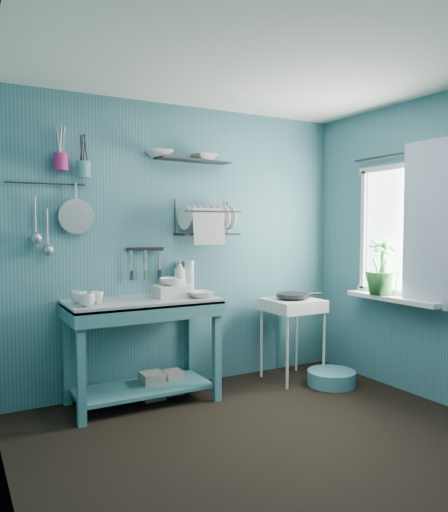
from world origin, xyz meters
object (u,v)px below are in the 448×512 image
work_counter (143,351)px  colander (76,216)px  dish_rack (207,217)px  water_bottle (189,276)px  soap_bottle (180,276)px  utensil_cup_teal (83,170)px  wash_tub (172,291)px  hotplate_stand (292,339)px  potted_plant (382,266)px  floor_basin (331,378)px  mug_right (79,297)px  mug_left (87,300)px  mug_mid (97,298)px  frying_pan (293,295)px  utensil_cup_magenta (61,162)px  storage_tin_large (152,386)px  storage_tin_small (173,382)px

work_counter → colander: 1.20m
dish_rack → colander: size_ratio=1.96×
work_counter → water_bottle: 0.80m
soap_bottle → colander: size_ratio=1.07×
utensil_cup_teal → wash_tub: bearing=-18.6°
water_bottle → colander: size_ratio=1.00×
hotplate_stand → potted_plant: 1.05m
floor_basin → mug_right: bearing=169.5°
colander → soap_bottle: bearing=-2.0°
mug_left → water_bottle: bearing=20.8°
mug_mid → mug_right: 0.13m
wash_tub → utensil_cup_teal: bearing=161.4°
mug_mid → work_counter: bearing=9.0°
wash_tub → water_bottle: water_bottle is taller
hotplate_stand → floor_basin: bearing=-56.4°
mug_left → colander: (0.02, 0.39, 0.62)m
floor_basin → mug_left: bearing=173.6°
frying_pan → utensil_cup_teal: (-1.84, 0.29, 1.09)m
water_bottle → soap_bottle: bearing=-168.7°
frying_pan → colander: (-1.89, 0.32, 0.72)m
mug_mid → water_bottle: size_ratio=0.36×
water_bottle → wash_tub: bearing=-138.4°
soap_bottle → utensil_cup_magenta: bearing=180.0°
frying_pan → colander: bearing=170.4°
mug_left → dish_rack: size_ratio=0.22×
mug_right → hotplate_stand: mug_right is taller
mug_right → storage_tin_large: size_ratio=0.56×
mug_left → frying_pan: 1.92m
mug_right → utensil_cup_magenta: utensil_cup_magenta is taller
work_counter → mug_mid: size_ratio=11.98×
frying_pan → dish_rack: (-0.77, 0.24, 0.72)m
hotplate_stand → utensil_cup_magenta: (-2.01, 0.29, 1.55)m
wash_tub → potted_plant: size_ratio=0.56×
wash_tub → water_bottle: bearing=41.6°
water_bottle → dish_rack: bearing=-25.3°
hotplate_stand → utensil_cup_magenta: 2.56m
dish_rack → floor_basin: size_ratio=1.27×
wash_tub → colander: (-0.71, 0.25, 0.61)m
mug_right → soap_bottle: size_ratio=0.41×
mug_right → potted_plant: (2.50, -0.64, 0.18)m
mug_right → mug_mid: bearing=-26.6°
storage_tin_small → storage_tin_large: bearing=-171.5°
frying_pan → utensil_cup_teal: utensil_cup_teal is taller
mug_left → storage_tin_small: size_ratio=0.61×
mug_left → mug_right: (-0.02, 0.16, 0.00)m
work_counter → hotplate_stand: work_counter is taller
dish_rack → storage_tin_large: dish_rack is taller
work_counter → dish_rack: dish_rack is taller
work_counter → mug_mid: mug_mid is taller
mug_right → dish_rack: 1.33m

